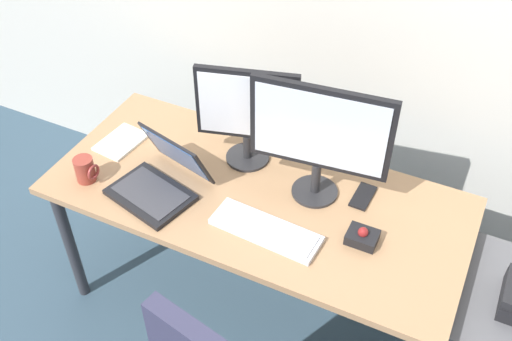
# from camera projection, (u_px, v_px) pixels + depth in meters

# --- Properties ---
(ground_plane) EXTENTS (8.00, 8.00, 0.00)m
(ground_plane) POSITION_uv_depth(u_px,v_px,m) (256.00, 301.00, 2.80)
(ground_plane) COLOR #334A5A
(desk) EXTENTS (1.64, 0.73, 0.71)m
(desk) POSITION_uv_depth(u_px,v_px,m) (256.00, 206.00, 2.37)
(desk) COLOR #A57B54
(desk) RESTS_ON ground
(monitor_main) EXTENTS (0.52, 0.18, 0.49)m
(monitor_main) POSITION_uv_depth(u_px,v_px,m) (320.00, 135.00, 2.13)
(monitor_main) COLOR #262628
(monitor_main) RESTS_ON desk
(monitor_side) EXTENTS (0.40, 0.18, 0.43)m
(monitor_side) POSITION_uv_depth(u_px,v_px,m) (247.00, 112.00, 2.31)
(monitor_side) COLOR #262628
(monitor_side) RESTS_ON desk
(keyboard) EXTENTS (0.42, 0.16, 0.03)m
(keyboard) POSITION_uv_depth(u_px,v_px,m) (266.00, 230.00, 2.16)
(keyboard) COLOR silver
(keyboard) RESTS_ON desk
(laptop) EXTENTS (0.38, 0.38, 0.22)m
(laptop) POSITION_uv_depth(u_px,v_px,m) (160.00, 179.00, 2.31)
(laptop) COLOR black
(laptop) RESTS_ON desk
(trackball_mouse) EXTENTS (0.11, 0.09, 0.07)m
(trackball_mouse) POSITION_uv_depth(u_px,v_px,m) (362.00, 237.00, 2.13)
(trackball_mouse) COLOR black
(trackball_mouse) RESTS_ON desk
(coffee_mug) EXTENTS (0.09, 0.08, 0.10)m
(coffee_mug) POSITION_uv_depth(u_px,v_px,m) (85.00, 170.00, 2.35)
(coffee_mug) COLOR maroon
(coffee_mug) RESTS_ON desk
(paper_notepad) EXTENTS (0.17, 0.22, 0.01)m
(paper_notepad) POSITION_uv_depth(u_px,v_px,m) (121.00, 142.00, 2.55)
(paper_notepad) COLOR white
(paper_notepad) RESTS_ON desk
(cell_phone) EXTENTS (0.07, 0.14, 0.01)m
(cell_phone) POSITION_uv_depth(u_px,v_px,m) (363.00, 196.00, 2.30)
(cell_phone) COLOR black
(cell_phone) RESTS_ON desk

